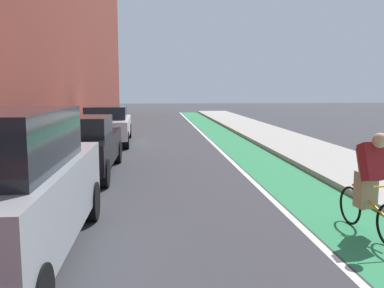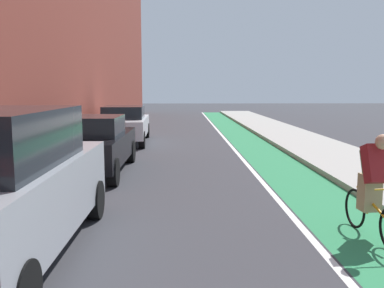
% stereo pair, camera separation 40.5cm
% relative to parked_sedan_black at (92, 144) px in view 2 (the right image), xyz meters
% --- Properties ---
extents(ground_plane, '(98.83, 98.83, 0.00)m').
position_rel_parked_sedan_black_xyz_m(ground_plane, '(2.49, 4.37, -0.78)').
color(ground_plane, '#38383D').
extents(bike_lane_paint, '(1.60, 44.92, 0.00)m').
position_rel_parked_sedan_black_xyz_m(bike_lane_paint, '(5.22, 6.37, -0.78)').
color(bike_lane_paint, '#2D8451').
rests_on(bike_lane_paint, ground).
extents(lane_divider_stripe, '(0.12, 44.92, 0.00)m').
position_rel_parked_sedan_black_xyz_m(lane_divider_stripe, '(4.32, 6.37, -0.78)').
color(lane_divider_stripe, white).
rests_on(lane_divider_stripe, ground).
extents(sidewalk_right, '(2.72, 44.92, 0.14)m').
position_rel_parked_sedan_black_xyz_m(sidewalk_right, '(7.38, 6.37, -0.71)').
color(sidewalk_right, '#A8A59E').
rests_on(sidewalk_right, ground).
extents(parked_sedan_black, '(1.86, 4.33, 1.53)m').
position_rel_parked_sedan_black_xyz_m(parked_sedan_black, '(0.00, 0.00, 0.00)').
color(parked_sedan_black, black).
rests_on(parked_sedan_black, ground).
extents(parked_sedan_white, '(2.00, 4.74, 1.53)m').
position_rel_parked_sedan_black_xyz_m(parked_sedan_white, '(0.00, 6.33, 0.00)').
color(parked_sedan_white, silver).
rests_on(parked_sedan_white, ground).
extents(cyclist_mid, '(0.48, 1.68, 1.60)m').
position_rel_parked_sedan_black_xyz_m(cyclist_mid, '(5.21, -5.05, 0.06)').
color(cyclist_mid, black).
rests_on(cyclist_mid, ground).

